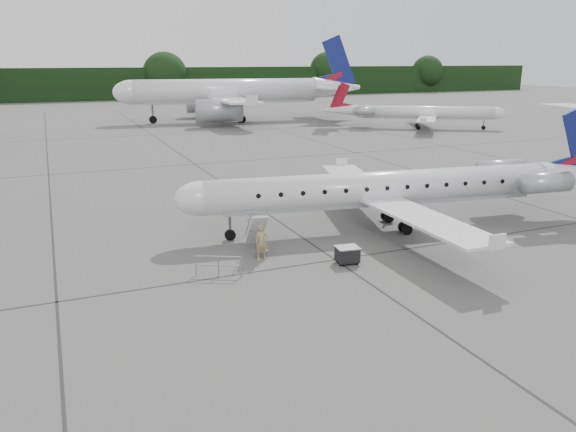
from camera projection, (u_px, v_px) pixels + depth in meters
name	position (u px, v px, depth m)	size (l,w,h in m)	color
ground	(475.00, 260.00, 28.99)	(320.00, 320.00, 0.00)	#5D5D5B
treeline	(127.00, 84.00, 143.14)	(260.00, 4.00, 8.00)	black
main_regional_jet	(383.00, 172.00, 33.50)	(27.72, 19.95, 7.11)	silver
airstair	(257.00, 231.00, 30.13)	(0.85, 2.32, 2.23)	silver
passenger	(262.00, 242.00, 28.96)	(0.67, 0.44, 1.84)	#947F50
safety_railing	(219.00, 266.00, 26.74)	(2.20, 0.08, 1.00)	gray
baggage_cart	(347.00, 255.00, 28.44)	(1.09, 0.88, 0.94)	black
bg_narrowbody	(226.00, 79.00, 91.88)	(38.46, 27.69, 13.80)	silver
bg_regional_right	(425.00, 106.00, 83.12)	(25.53, 18.38, 6.70)	silver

